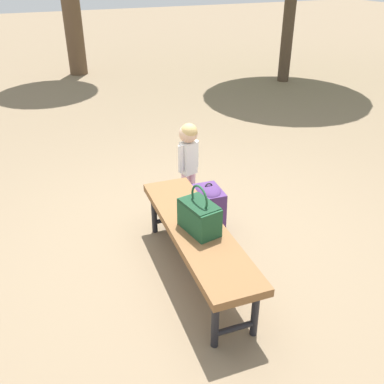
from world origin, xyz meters
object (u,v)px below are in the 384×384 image
(park_bench, at_px, (197,233))
(backpack_large, at_px, (208,209))
(handbag, at_px, (199,216))
(child_standing, at_px, (189,153))
(backpack_small, at_px, (197,220))

(park_bench, distance_m, backpack_large, 0.61)
(handbag, height_order, child_standing, child_standing)
(park_bench, bearing_deg, child_standing, -20.44)
(park_bench, relative_size, backpack_large, 3.16)
(park_bench, height_order, backpack_small, park_bench)
(park_bench, relative_size, backpack_small, 4.87)
(handbag, xyz_separation_m, child_standing, (1.06, -0.38, 0.00))
(handbag, bearing_deg, child_standing, -19.66)
(backpack_small, bearing_deg, handbag, 156.44)
(handbag, xyz_separation_m, backpack_small, (0.54, -0.23, -0.41))
(backpack_small, bearing_deg, backpack_large, -91.37)
(park_bench, bearing_deg, handbag, 178.26)
(child_standing, bearing_deg, backpack_large, 175.37)
(backpack_large, bearing_deg, backpack_small, 88.63)
(handbag, height_order, backpack_small, handbag)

